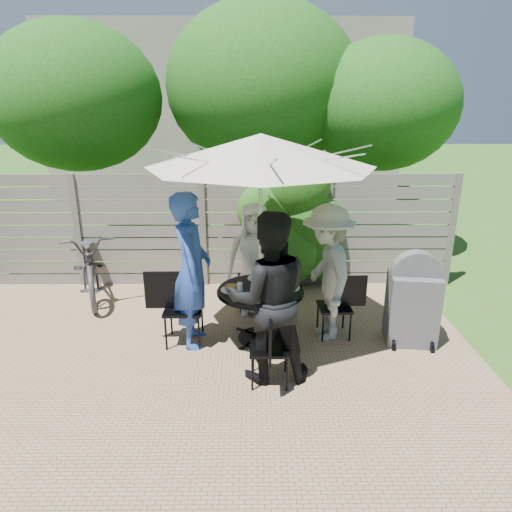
{
  "coord_description": "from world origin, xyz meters",
  "views": [
    {
      "loc": [
        0.79,
        -4.06,
        2.88
      ],
      "look_at": [
        0.84,
        1.34,
        1.06
      ],
      "focal_mm": 32.0,
      "sensor_mm": 36.0,
      "label": 1
    }
  ],
  "objects_px": {
    "chair_back": "(253,290)",
    "chair_left": "(183,322)",
    "glass_front": "(271,292)",
    "glass_right": "(280,280)",
    "syrup_jug": "(255,282)",
    "person_left": "(192,271)",
    "bbq_grill": "(412,302)",
    "chair_front": "(269,362)",
    "person_front": "(269,298)",
    "bicycle": "(91,262)",
    "umbrella": "(261,151)",
    "plate_back": "(257,277)",
    "glass_left": "(240,288)",
    "plate_extra": "(278,297)",
    "chair_right": "(335,318)",
    "person_right": "(327,274)",
    "plate_left": "(231,289)",
    "person_back": "(254,259)",
    "coffee_cup": "(266,278)",
    "plate_right": "(289,286)",
    "patio_table": "(260,305)",
    "plate_front": "(264,299)"
  },
  "relations": [
    {
      "from": "chair_back",
      "to": "plate_back",
      "type": "distance_m",
      "value": 0.75
    },
    {
      "from": "plate_back",
      "to": "glass_left",
      "type": "distance_m",
      "value": 0.53
    },
    {
      "from": "glass_front",
      "to": "syrup_jug",
      "type": "xyz_separation_m",
      "value": [
        -0.19,
        0.29,
        0.01
      ]
    },
    {
      "from": "glass_front",
      "to": "bbq_grill",
      "type": "relative_size",
      "value": 0.12
    },
    {
      "from": "chair_back",
      "to": "glass_left",
      "type": "bearing_deg",
      "value": -11.53
    },
    {
      "from": "person_back",
      "to": "coffee_cup",
      "type": "height_order",
      "value": "person_back"
    },
    {
      "from": "person_back",
      "to": "plate_back",
      "type": "bearing_deg",
      "value": -90.0
    },
    {
      "from": "glass_front",
      "to": "coffee_cup",
      "type": "distance_m",
      "value": 0.48
    },
    {
      "from": "plate_back",
      "to": "plate_extra",
      "type": "distance_m",
      "value": 0.68
    },
    {
      "from": "plate_extra",
      "to": "glass_left",
      "type": "xyz_separation_m",
      "value": [
        -0.45,
        0.16,
        0.05
      ]
    },
    {
      "from": "bbq_grill",
      "to": "syrup_jug",
      "type": "bearing_deg",
      "value": -177.07
    },
    {
      "from": "chair_front",
      "to": "coffee_cup",
      "type": "xyz_separation_m",
      "value": [
        -0.0,
        1.19,
        0.49
      ]
    },
    {
      "from": "plate_back",
      "to": "plate_front",
      "type": "height_order",
      "value": "same"
    },
    {
      "from": "plate_back",
      "to": "coffee_cup",
      "type": "relative_size",
      "value": 2.17
    },
    {
      "from": "chair_front",
      "to": "person_left",
      "type": "bearing_deg",
      "value": 47.37
    },
    {
      "from": "chair_left",
      "to": "glass_left",
      "type": "height_order",
      "value": "chair_left"
    },
    {
      "from": "umbrella",
      "to": "syrup_jug",
      "type": "bearing_deg",
      "value": 145.17
    },
    {
      "from": "plate_left",
      "to": "coffee_cup",
      "type": "distance_m",
      "value": 0.51
    },
    {
      "from": "glass_front",
      "to": "bbq_grill",
      "type": "distance_m",
      "value": 1.77
    },
    {
      "from": "chair_right",
      "to": "person_right",
      "type": "relative_size",
      "value": 0.48
    },
    {
      "from": "glass_front",
      "to": "glass_right",
      "type": "relative_size",
      "value": 1.0
    },
    {
      "from": "plate_left",
      "to": "bicycle",
      "type": "distance_m",
      "value": 2.7
    },
    {
      "from": "umbrella",
      "to": "person_right",
      "type": "height_order",
      "value": "umbrella"
    },
    {
      "from": "umbrella",
      "to": "bbq_grill",
      "type": "xyz_separation_m",
      "value": [
        1.87,
        -0.09,
        -1.82
      ]
    },
    {
      "from": "umbrella",
      "to": "person_left",
      "type": "distance_m",
      "value": 1.63
    },
    {
      "from": "umbrella",
      "to": "plate_extra",
      "type": "distance_m",
      "value": 1.69
    },
    {
      "from": "person_right",
      "to": "plate_left",
      "type": "bearing_deg",
      "value": -90.0
    },
    {
      "from": "plate_left",
      "to": "plate_right",
      "type": "bearing_deg",
      "value": 4.98
    },
    {
      "from": "chair_back",
      "to": "chair_left",
      "type": "xyz_separation_m",
      "value": [
        -0.88,
        -1.04,
        0.01
      ]
    },
    {
      "from": "umbrella",
      "to": "plate_right",
      "type": "height_order",
      "value": "umbrella"
    },
    {
      "from": "syrup_jug",
      "to": "bbq_grill",
      "type": "relative_size",
      "value": 0.13
    },
    {
      "from": "person_front",
      "to": "chair_left",
      "type": "bearing_deg",
      "value": -40.71
    },
    {
      "from": "plate_left",
      "to": "syrup_jug",
      "type": "bearing_deg",
      "value": 14.44
    },
    {
      "from": "patio_table",
      "to": "chair_front",
      "type": "distance_m",
      "value": 0.99
    },
    {
      "from": "bicycle",
      "to": "person_left",
      "type": "bearing_deg",
      "value": -60.57
    },
    {
      "from": "syrup_jug",
      "to": "person_left",
      "type": "bearing_deg",
      "value": -171.31
    },
    {
      "from": "chair_left",
      "to": "person_front",
      "type": "relative_size",
      "value": 0.51
    },
    {
      "from": "chair_back",
      "to": "chair_front",
      "type": "height_order",
      "value": "chair_back"
    },
    {
      "from": "chair_left",
      "to": "person_left",
      "type": "height_order",
      "value": "person_left"
    },
    {
      "from": "plate_right",
      "to": "bicycle",
      "type": "height_order",
      "value": "bicycle"
    },
    {
      "from": "person_back",
      "to": "syrup_jug",
      "type": "xyz_separation_m",
      "value": [
        0.01,
        -0.78,
        -0.03
      ]
    },
    {
      "from": "umbrella",
      "to": "plate_left",
      "type": "distance_m",
      "value": 1.69
    },
    {
      "from": "glass_left",
      "to": "person_left",
      "type": "bearing_deg",
      "value": 174.56
    },
    {
      "from": "glass_left",
      "to": "bicycle",
      "type": "xyz_separation_m",
      "value": [
        -2.35,
        1.59,
        -0.23
      ]
    },
    {
      "from": "person_front",
      "to": "person_right",
      "type": "relative_size",
      "value": 1.08
    },
    {
      "from": "plate_back",
      "to": "plate_left",
      "type": "height_order",
      "value": "same"
    },
    {
      "from": "syrup_jug",
      "to": "bicycle",
      "type": "bearing_deg",
      "value": 150.76
    },
    {
      "from": "chair_left",
      "to": "syrup_jug",
      "type": "xyz_separation_m",
      "value": [
        0.9,
        0.13,
        0.49
      ]
    },
    {
      "from": "chair_back",
      "to": "plate_front",
      "type": "bearing_deg",
      "value": 2.11
    },
    {
      "from": "person_back",
      "to": "glass_front",
      "type": "bearing_deg",
      "value": -84.5
    }
  ]
}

